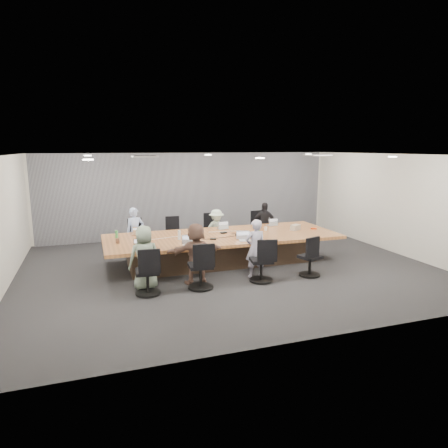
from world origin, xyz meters
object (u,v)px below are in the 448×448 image
object	(u,v)px
laptop_2	(222,228)
canvas_bag	(295,227)
person_2	(216,230)
snack_packet	(314,228)
chair_1	(174,237)
person_6	(255,248)
laptop_6	(246,240)
person_3	(264,224)
laptop_3	(272,225)
laptop_4	(141,249)
chair_4	(147,275)
person_0	(135,232)
bottle_green_right	(258,232)
chair_2	(213,233)
chair_7	(310,260)
chair_5	(200,269)
mug_brown	(117,241)
stapler	(238,235)
bottle_green_left	(117,236)
chair_0	(134,240)
bottle_clear	(179,235)
chair_3	(259,230)
conference_table	(223,248)
person_5	(196,253)
chair_6	(261,264)
laptop_5	(190,245)
laptop_0	(138,234)

from	to	relation	value
laptop_2	canvas_bag	xyz separation A→B (m)	(1.84, -0.84, 0.07)
person_2	snack_packet	bearing A→B (deg)	-43.08
chair_1	person_6	xyz separation A→B (m)	(1.27, -3.05, 0.31)
chair_1	person_6	bearing A→B (deg)	115.01
laptop_6	person_3	bearing A→B (deg)	65.25
laptop_3	snack_packet	size ratio (longest dim) A/B	1.81
person_2	laptop_4	size ratio (longest dim) A/B	3.98
laptop_3	chair_4	bearing A→B (deg)	23.60
person_0	person_3	size ratio (longest dim) A/B	1.01
bottle_green_right	canvas_bag	size ratio (longest dim) A/B	0.84
laptop_2	laptop_6	size ratio (longest dim) A/B	0.87
canvas_bag	chair_2	bearing A→B (deg)	136.57
chair_7	bottle_green_right	xyz separation A→B (m)	(-0.80, 1.21, 0.47)
chair_4	person_0	bearing A→B (deg)	92.68
chair_5	mug_brown	bearing A→B (deg)	138.06
stapler	snack_packet	size ratio (longest dim) A/B	0.94
chair_1	stapler	distance (m)	2.33
person_2	canvas_bag	bearing A→B (deg)	-49.46
bottle_green_left	chair_0	bearing A→B (deg)	69.27
bottle_clear	person_2	bearing A→B (deg)	46.20
chair_2	canvas_bag	xyz separation A→B (m)	(1.84, -1.74, 0.40)
chair_2	chair_3	world-z (taller)	chair_2
chair_3	chair_0	bearing A→B (deg)	-5.49
canvas_bag	conference_table	bearing A→B (deg)	178.93
person_3	laptop_3	xyz separation A→B (m)	(0.00, -0.55, 0.08)
laptop_3	person_5	xyz separation A→B (m)	(-2.85, -2.15, -0.06)
conference_table	chair_6	size ratio (longest dim) A/B	7.34
conference_table	canvas_bag	size ratio (longest dim) A/B	21.76
bottle_green_left	laptop_4	bearing A→B (deg)	-65.65
laptop_5	bottle_green_right	distance (m)	1.88
chair_1	laptop_0	world-z (taller)	laptop_0
person_2	bottle_green_right	size ratio (longest dim) A/B	5.19
laptop_2	snack_packet	xyz separation A→B (m)	(2.39, -0.87, 0.01)
laptop_2	snack_packet	size ratio (longest dim) A/B	1.83
person_3	laptop_4	xyz separation A→B (m)	(-3.97, -2.15, 0.08)
chair_3	laptop_6	size ratio (longest dim) A/B	2.40
laptop_3	bottle_green_right	distance (m)	1.63
chair_1	chair_3	distance (m)	2.70
person_5	chair_4	bearing A→B (deg)	15.90
chair_0	person_3	bearing A→B (deg)	161.34
chair_6	person_3	xyz separation A→B (m)	(1.44, 3.05, 0.26)
laptop_3	person_3	bearing A→B (deg)	-98.60
laptop_4	bottle_clear	world-z (taller)	bottle_clear
chair_3	bottle_clear	xyz separation A→B (m)	(-2.96, -1.85, 0.45)
chair_7	person_6	distance (m)	1.33
chair_0	laptop_4	xyz separation A→B (m)	(-0.11, -2.50, 0.37)
laptop_4	stapler	distance (m)	2.61
laptop_2	person_5	world-z (taller)	person_5
person_2	chair_5	bearing A→B (deg)	-125.89
stapler	canvas_bag	xyz separation A→B (m)	(1.75, 0.17, 0.05)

